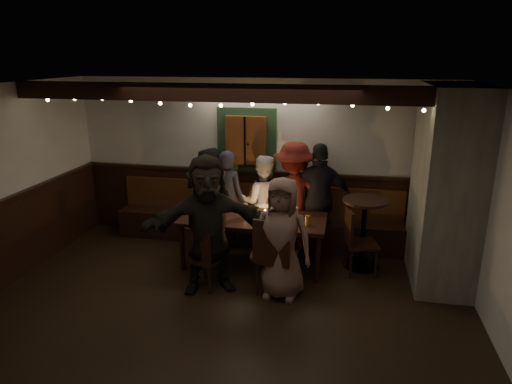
% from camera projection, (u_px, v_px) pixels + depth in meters
% --- Properties ---
extents(room, '(6.02, 5.01, 2.62)m').
position_uv_depth(room, '(322.00, 198.00, 6.19)').
color(room, black).
rests_on(room, ground).
extents(dining_table, '(2.05, 0.88, 0.89)m').
position_uv_depth(dining_table, '(253.00, 222.00, 6.46)').
color(dining_table, black).
rests_on(dining_table, ground).
extents(chair_near_left, '(0.49, 0.49, 0.85)m').
position_uv_depth(chair_near_left, '(203.00, 255.00, 5.84)').
color(chair_near_left, black).
rests_on(chair_near_left, ground).
extents(chair_near_right, '(0.53, 0.53, 1.03)m').
position_uv_depth(chair_near_right, '(274.00, 252.00, 5.67)').
color(chair_near_right, black).
rests_on(chair_near_right, ground).
extents(chair_end, '(0.50, 0.50, 0.94)m').
position_uv_depth(chair_end, '(355.00, 238.00, 6.27)').
color(chair_end, black).
rests_on(chair_end, ground).
extents(high_top, '(0.63, 0.63, 1.01)m').
position_uv_depth(high_top, '(364.00, 224.00, 6.44)').
color(high_top, black).
rests_on(high_top, ground).
extents(person_a, '(0.86, 0.68, 1.56)m').
position_uv_depth(person_a, '(211.00, 196.00, 7.24)').
color(person_a, black).
rests_on(person_a, ground).
extents(person_b, '(0.64, 0.52, 1.54)m').
position_uv_depth(person_b, '(228.00, 198.00, 7.19)').
color(person_b, '#252532').
rests_on(person_b, ground).
extents(person_c, '(0.81, 0.69, 1.48)m').
position_uv_depth(person_c, '(262.00, 202.00, 7.11)').
color(person_c, silver).
rests_on(person_c, ground).
extents(person_d, '(1.23, 0.90, 1.71)m').
position_uv_depth(person_d, '(294.00, 197.00, 6.97)').
color(person_d, '#571812').
rests_on(person_d, ground).
extents(person_e, '(1.04, 0.55, 1.70)m').
position_uv_depth(person_e, '(319.00, 199.00, 6.91)').
color(person_e, black).
rests_on(person_e, ground).
extents(person_f, '(1.74, 1.11, 1.79)m').
position_uv_depth(person_f, '(208.00, 224.00, 5.74)').
color(person_f, black).
rests_on(person_f, ground).
extents(person_g, '(0.80, 0.56, 1.55)m').
position_uv_depth(person_g, '(282.00, 239.00, 5.60)').
color(person_g, '#86645B').
rests_on(person_g, ground).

